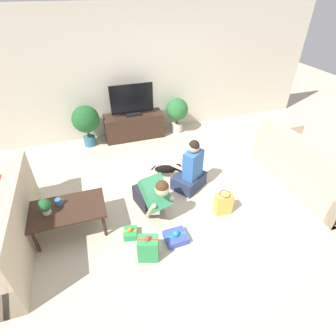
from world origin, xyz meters
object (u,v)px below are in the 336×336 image
object	(u,v)px
potted_plant_back_right	(177,111)
tv_console	(134,126)
coffee_table	(68,211)
mug	(59,202)
person_sitting	(191,171)
gift_bag_a	(223,204)
person_kneeling	(153,195)
gift_box_a	(176,237)
potted_plant_back_left	(86,121)
tabletop_plant	(45,206)
tv	(132,102)
sofa_right	(310,169)
dog	(168,169)
gift_box_c	(130,233)
gift_box_b	(148,248)

from	to	relation	value
potted_plant_back_right	tv_console	bearing A→B (deg)	177.09
coffee_table	mug	size ratio (longest dim) A/B	8.20
coffee_table	person_sitting	size ratio (longest dim) A/B	1.07
coffee_table	gift_bag_a	distance (m)	2.21
coffee_table	potted_plant_back_right	distance (m)	3.35
person_kneeling	gift_box_a	bearing A→B (deg)	-90.47
potted_plant_back_left	tabletop_plant	xyz separation A→B (m)	(-0.67, -2.35, -0.02)
tv	person_kneeling	size ratio (longest dim) A/B	1.11
sofa_right	dog	size ratio (longest dim) A/B	3.73
gift_box_c	tabletop_plant	bearing A→B (deg)	160.44
tv	mug	distance (m)	2.75
gift_box_a	mug	size ratio (longest dim) A/B	2.55
gift_box_a	gift_box_c	xyz separation A→B (m)	(-0.57, 0.26, 0.00)
potted_plant_back_left	gift_box_a	size ratio (longest dim) A/B	2.85
gift_box_c	gift_box_b	bearing A→B (deg)	-69.28
sofa_right	tabletop_plant	distance (m)	4.14
gift_box_b	mug	xyz separation A→B (m)	(-1.00, 0.88, 0.29)
coffee_table	gift_box_b	distance (m)	1.20
potted_plant_back_left	dog	world-z (taller)	potted_plant_back_left
gift_box_c	tv_console	bearing A→B (deg)	76.69
gift_bag_a	sofa_right	bearing A→B (deg)	6.60
tv_console	person_sitting	bearing A→B (deg)	-75.43
gift_box_a	gift_bag_a	world-z (taller)	gift_bag_a
tv_console	potted_plant_back_left	distance (m)	1.03
tabletop_plant	potted_plant_back_right	bearing A→B (deg)	41.73
tv	mug	size ratio (longest dim) A/B	7.51
person_kneeling	gift_bag_a	bearing A→B (deg)	-32.88
gift_box_b	potted_plant_back_left	bearing A→B (deg)	98.85
tv_console	tabletop_plant	world-z (taller)	tabletop_plant
gift_bag_a	tabletop_plant	distance (m)	2.47
coffee_table	gift_box_c	xyz separation A→B (m)	(0.75, -0.36, -0.32)
sofa_right	gift_bag_a	size ratio (longest dim) A/B	5.27
sofa_right	gift_box_c	distance (m)	3.14
dog	mug	distance (m)	1.88
person_kneeling	coffee_table	bearing A→B (deg)	165.48
potted_plant_back_right	gift_box_a	bearing A→B (deg)	-109.72
person_sitting	gift_box_b	size ratio (longest dim) A/B	2.31
potted_plant_back_right	tabletop_plant	bearing A→B (deg)	-138.27
gift_box_a	tabletop_plant	distance (m)	1.76
potted_plant_back_left	person_kneeling	world-z (taller)	potted_plant_back_left
coffee_table	dog	xyz separation A→B (m)	(1.66, 0.73, -0.19)
person_sitting	gift_box_c	bearing A→B (deg)	-2.14
person_kneeling	gift_bag_a	xyz separation A→B (m)	(0.99, -0.34, -0.16)
person_sitting	gift_bag_a	world-z (taller)	person_sitting
potted_plant_back_left	person_sitting	distance (m)	2.49
person_kneeling	tabletop_plant	distance (m)	1.44
coffee_table	mug	distance (m)	0.18
tv	mug	xyz separation A→B (m)	(-1.50, -2.28, -0.37)
mug	tabletop_plant	world-z (taller)	tabletop_plant
gift_box_c	mug	xyz separation A→B (m)	(-0.85, 0.48, 0.41)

